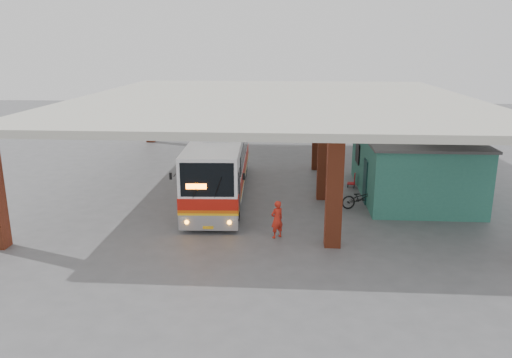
{
  "coord_description": "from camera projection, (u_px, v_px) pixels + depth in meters",
  "views": [
    {
      "loc": [
        1.31,
        -20.81,
        7.43
      ],
      "look_at": [
        -0.1,
        0.0,
        1.75
      ],
      "focal_mm": 35.0,
      "sensor_mm": 36.0,
      "label": 1
    }
  ],
  "objects": [
    {
      "name": "shop_building",
      "position": [
        412.0,
        164.0,
        25.02
      ],
      "size": [
        5.2,
        8.2,
        3.11
      ],
      "color": "#2C6E5D",
      "rests_on": "ground"
    },
    {
      "name": "red_chair",
      "position": [
        353.0,
        181.0,
        26.53
      ],
      "size": [
        0.46,
        0.46,
        0.77
      ],
      "rotation": [
        0.0,
        0.0,
        -0.17
      ],
      "color": "#B31314",
      "rests_on": "ground"
    },
    {
      "name": "coach_bus",
      "position": [
        220.0,
        162.0,
        25.03
      ],
      "size": [
        2.93,
        11.56,
        3.34
      ],
      "rotation": [
        0.0,
        0.0,
        0.05
      ],
      "color": "white",
      "rests_on": "ground"
    },
    {
      "name": "brick_columns",
      "position": [
        291.0,
        147.0,
        26.22
      ],
      "size": [
        20.1,
        21.6,
        4.35
      ],
      "color": "#913A1F",
      "rests_on": "ground"
    },
    {
      "name": "ground",
      "position": [
        258.0,
        217.0,
        22.07
      ],
      "size": [
        90.0,
        90.0,
        0.0
      ],
      "primitive_type": "plane",
      "color": "#515154",
      "rests_on": "ground"
    },
    {
      "name": "motorcycle",
      "position": [
        361.0,
        198.0,
        23.15
      ],
      "size": [
        1.99,
        1.09,
        0.99
      ],
      "primitive_type": "imported",
      "rotation": [
        0.0,
        0.0,
        1.81
      ],
      "color": "black",
      "rests_on": "ground"
    },
    {
      "name": "pedestrian",
      "position": [
        277.0,
        219.0,
        19.57
      ],
      "size": [
        0.66,
        0.62,
        1.52
      ],
      "primitive_type": "imported",
      "rotation": [
        0.0,
        0.0,
        3.78
      ],
      "color": "red",
      "rests_on": "ground"
    },
    {
      "name": "canopy_roof",
      "position": [
        275.0,
        99.0,
        27.11
      ],
      "size": [
        21.0,
        23.0,
        0.3
      ],
      "primitive_type": "cube",
      "color": "beige",
      "rests_on": "brick_columns"
    }
  ]
}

